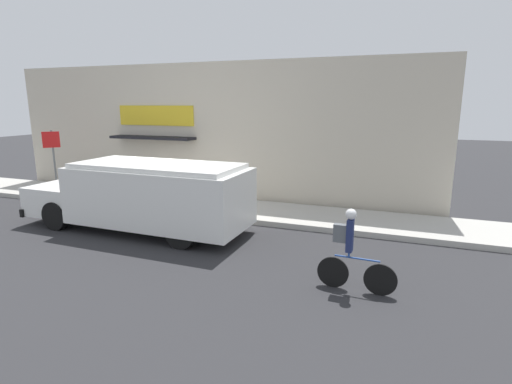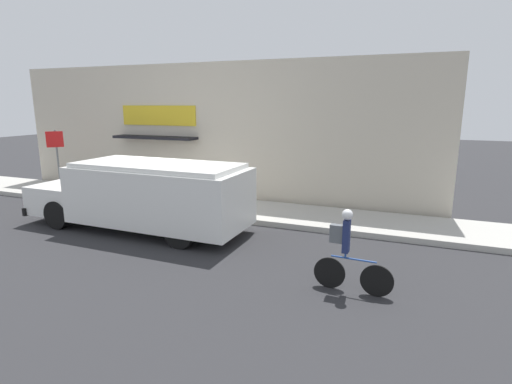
{
  "view_description": "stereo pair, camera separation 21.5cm",
  "coord_description": "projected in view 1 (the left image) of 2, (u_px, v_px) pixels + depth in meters",
  "views": [
    {
      "loc": [
        7.28,
        -10.98,
        3.67
      ],
      "look_at": [
        3.25,
        -0.2,
        1.1
      ],
      "focal_mm": 28.0,
      "sensor_mm": 36.0,
      "label": 1
    },
    {
      "loc": [
        7.48,
        -10.9,
        3.67
      ],
      "look_at": [
        3.25,
        -0.2,
        1.1
      ],
      "focal_mm": 28.0,
      "sensor_mm": 36.0,
      "label": 2
    }
  ],
  "objects": [
    {
      "name": "cyclist",
      "position": [
        351.0,
        251.0,
        7.84
      ],
      "size": [
        1.57,
        0.22,
        1.68
      ],
      "rotation": [
        0.0,
        0.0,
        -0.05
      ],
      "color": "black",
      "rests_on": "ground_plane"
    },
    {
      "name": "ground_plane",
      "position": [
        167.0,
        215.0,
        13.32
      ],
      "size": [
        70.0,
        70.0,
        0.0
      ],
      "primitive_type": "plane",
      "color": "#2B2B2D"
    },
    {
      "name": "trash_bin",
      "position": [
        190.0,
        190.0,
        14.29
      ],
      "size": [
        0.47,
        0.47,
        0.93
      ],
      "color": "#38383D",
      "rests_on": "sidewalk"
    },
    {
      "name": "storefront",
      "position": [
        202.0,
        132.0,
        15.26
      ],
      "size": [
        17.54,
        0.87,
        5.15
      ],
      "color": "beige",
      "rests_on": "ground_plane"
    },
    {
      "name": "stop_sign_post",
      "position": [
        53.0,
        152.0,
        15.16
      ],
      "size": [
        0.45,
        0.45,
        2.5
      ],
      "color": "slate",
      "rests_on": "sidewalk"
    },
    {
      "name": "sidewalk",
      "position": [
        186.0,
        205.0,
        14.41
      ],
      "size": [
        28.0,
        2.41,
        0.17
      ],
      "color": "#ADAAA3",
      "rests_on": "ground_plane"
    },
    {
      "name": "school_bus",
      "position": [
        145.0,
        195.0,
        11.55
      ],
      "size": [
        6.94,
        2.7,
        2.02
      ],
      "rotation": [
        0.0,
        0.0,
        -0.02
      ],
      "color": "white",
      "rests_on": "ground_plane"
    }
  ]
}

